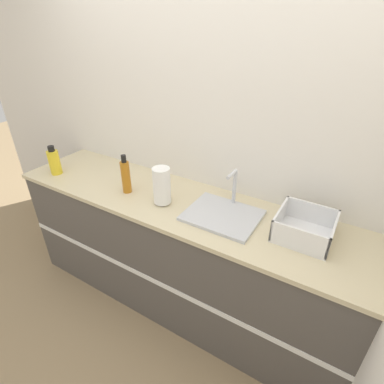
{
  "coord_description": "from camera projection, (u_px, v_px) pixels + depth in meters",
  "views": [
    {
      "loc": [
        0.97,
        -1.11,
        2.0
      ],
      "look_at": [
        0.14,
        0.27,
        1.06
      ],
      "focal_mm": 28.0,
      "sensor_mm": 36.0,
      "label": 1
    }
  ],
  "objects": [
    {
      "name": "ground_plane",
      "position": [
        158.0,
        324.0,
        2.26
      ],
      "size": [
        12.0,
        12.0,
        0.0
      ],
      "primitive_type": "plane",
      "color": "#937A56"
    },
    {
      "name": "wall_back",
      "position": [
        202.0,
        134.0,
        2.07
      ],
      "size": [
        4.87,
        0.06,
        2.6
      ],
      "color": "silver",
      "rests_on": "ground_plane"
    },
    {
      "name": "counter_cabinet",
      "position": [
        178.0,
        253.0,
        2.24
      ],
      "size": [
        2.5,
        0.63,
        0.94
      ],
      "color": "#514C47",
      "rests_on": "ground_plane"
    },
    {
      "name": "sink",
      "position": [
        223.0,
        213.0,
        1.84
      ],
      "size": [
        0.44,
        0.36,
        0.26
      ],
      "color": "silver",
      "rests_on": "counter_cabinet"
    },
    {
      "name": "paper_towel_roll",
      "position": [
        162.0,
        186.0,
        1.91
      ],
      "size": [
        0.11,
        0.11,
        0.25
      ],
      "color": "#4C4C51",
      "rests_on": "counter_cabinet"
    },
    {
      "name": "dish_rack",
      "position": [
        304.0,
        229.0,
        1.65
      ],
      "size": [
        0.3,
        0.3,
        0.14
      ],
      "color": "white",
      "rests_on": "counter_cabinet"
    },
    {
      "name": "bottle_amber",
      "position": [
        126.0,
        176.0,
        2.04
      ],
      "size": [
        0.06,
        0.06,
        0.28
      ],
      "color": "#B26B19",
      "rests_on": "counter_cabinet"
    },
    {
      "name": "bottle_yellow",
      "position": [
        54.0,
        162.0,
        2.3
      ],
      "size": [
        0.09,
        0.09,
        0.23
      ],
      "color": "yellow",
      "rests_on": "counter_cabinet"
    }
  ]
}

